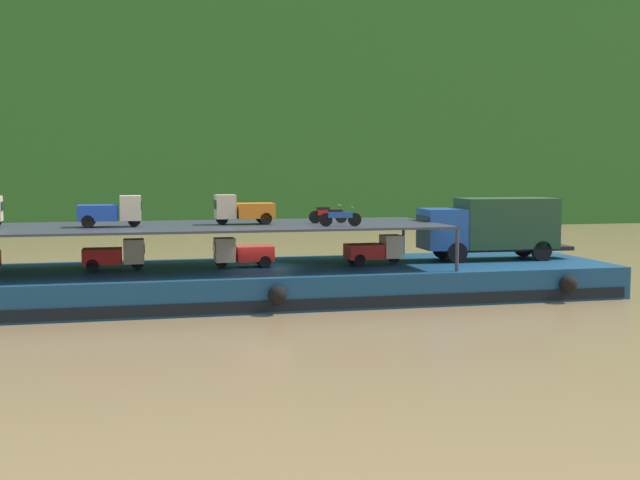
# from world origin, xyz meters

# --- Properties ---
(ground_plane) EXTENTS (400.00, 400.00, 0.00)m
(ground_plane) POSITION_xyz_m (0.00, 0.00, 0.00)
(ground_plane) COLOR olive
(hillside_far_bank) EXTENTS (149.65, 34.41, 36.94)m
(hillside_far_bank) POSITION_xyz_m (0.00, 58.34, 20.80)
(hillside_far_bank) COLOR #286023
(hillside_far_bank) RESTS_ON ground
(cargo_barge) EXTENTS (33.50, 8.85, 1.50)m
(cargo_barge) POSITION_xyz_m (0.00, -0.03, 0.75)
(cargo_barge) COLOR navy
(cargo_barge) RESTS_ON ground
(covered_lorry) EXTENTS (7.91, 2.48, 3.10)m
(covered_lorry) POSITION_xyz_m (11.77, 0.27, 3.19)
(covered_lorry) COLOR #1E4C99
(covered_lorry) RESTS_ON cargo_barge
(cargo_rack) EXTENTS (24.30, 7.42, 2.00)m
(cargo_rack) POSITION_xyz_m (-3.80, 0.00, 3.44)
(cargo_rack) COLOR #2D333D
(cargo_rack) RESTS_ON cargo_barge
(mini_truck_lower_aft) EXTENTS (2.77, 1.25, 1.38)m
(mini_truck_lower_aft) POSITION_xyz_m (-6.60, 0.45, 2.19)
(mini_truck_lower_aft) COLOR red
(mini_truck_lower_aft) RESTS_ON cargo_barge
(mini_truck_lower_mid) EXTENTS (2.76, 1.24, 1.38)m
(mini_truck_lower_mid) POSITION_xyz_m (-0.85, 0.08, 2.19)
(mini_truck_lower_mid) COLOR red
(mini_truck_lower_mid) RESTS_ON cargo_barge
(mini_truck_lower_fore) EXTENTS (2.79, 1.29, 1.38)m
(mini_truck_lower_fore) POSITION_xyz_m (5.51, -0.18, 2.19)
(mini_truck_lower_fore) COLOR red
(mini_truck_lower_fore) RESTS_ON cargo_barge
(mini_truck_upper_mid) EXTENTS (2.76, 1.23, 1.38)m
(mini_truck_upper_mid) POSITION_xyz_m (-6.71, -0.28, 4.19)
(mini_truck_upper_mid) COLOR #1E47B7
(mini_truck_upper_mid) RESTS_ON cargo_rack
(mini_truck_upper_fore) EXTENTS (2.76, 1.24, 1.38)m
(mini_truck_upper_fore) POSITION_xyz_m (-0.80, 0.04, 4.19)
(mini_truck_upper_fore) COLOR orange
(mini_truck_upper_fore) RESTS_ON cargo_rack
(motorcycle_upper_port) EXTENTS (1.90, 0.55, 0.87)m
(motorcycle_upper_port) POSITION_xyz_m (3.23, -2.22, 3.93)
(motorcycle_upper_port) COLOR black
(motorcycle_upper_port) RESTS_ON cargo_rack
(motorcycle_upper_centre) EXTENTS (1.90, 0.55, 0.87)m
(motorcycle_upper_centre) POSITION_xyz_m (3.22, -0.00, 3.93)
(motorcycle_upper_centre) COLOR black
(motorcycle_upper_centre) RESTS_ON cargo_rack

